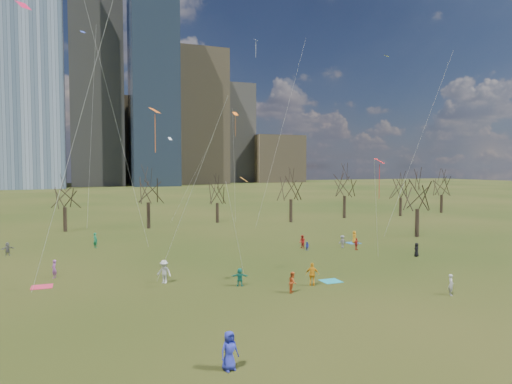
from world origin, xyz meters
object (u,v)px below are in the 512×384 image
object	(u,v)px
person_0	(229,351)
person_4	(312,274)
blanket_navy	(353,243)
person_2	(293,282)
blanket_teal	(331,281)
blanket_crimson	(42,287)
person_1	(451,285)

from	to	relation	value
person_0	person_4	size ratio (longest dim) A/B	1.00
blanket_navy	person_4	bearing A→B (deg)	-131.87
person_0	person_2	distance (m)	13.85
person_2	person_4	xyz separation A→B (m)	(2.36, 1.26, 0.13)
blanket_teal	blanket_crimson	xyz separation A→B (m)	(-22.51, 6.84, 0.00)
blanket_navy	person_2	xyz separation A→B (m)	(-16.93, -17.52, 0.79)
blanket_teal	blanket_crimson	size ratio (longest dim) A/B	1.00
blanket_crimson	person_4	bearing A→B (deg)	-20.30
person_0	person_1	distance (m)	20.26
blanket_navy	blanket_crimson	world-z (taller)	same
blanket_teal	person_0	size ratio (longest dim) A/B	0.85
blanket_teal	blanket_navy	bearing A→B (deg)	51.37
blanket_crimson	person_1	distance (m)	31.86
blanket_navy	person_0	world-z (taller)	person_0
person_0	person_4	world-z (taller)	person_0
person_0	person_1	world-z (taller)	person_0
blanket_crimson	person_2	distance (m)	20.05
person_1	person_4	bearing A→B (deg)	84.45
person_2	blanket_teal	bearing A→B (deg)	-29.26
blanket_navy	person_1	bearing A→B (deg)	-105.42
blanket_navy	person_4	world-z (taller)	person_4
blanket_teal	person_1	xyz separation A→B (m)	(6.25, -6.87, 0.78)
person_0	person_4	xyz separation A→B (m)	(10.98, 12.11, -0.00)
blanket_navy	person_4	xyz separation A→B (m)	(-14.57, -16.26, 0.92)
person_1	person_2	world-z (taller)	person_2
blanket_crimson	person_4	xyz separation A→B (m)	(20.37, -7.53, 0.92)
person_1	person_4	size ratio (longest dim) A/B	0.84
blanket_teal	person_2	size ratio (longest dim) A/B	1.00
person_0	blanket_teal	bearing A→B (deg)	31.69
blanket_teal	person_2	world-z (taller)	person_2
blanket_teal	person_0	world-z (taller)	person_0
blanket_crimson	person_2	size ratio (longest dim) A/B	1.00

